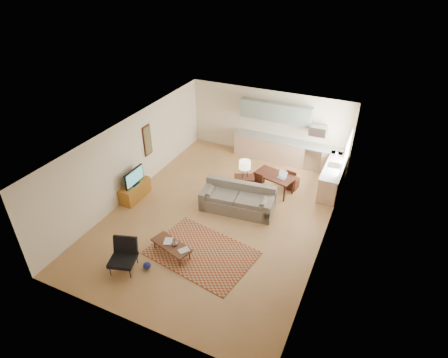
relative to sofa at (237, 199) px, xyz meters
The scene contains 25 objects.
room 1.11m from the sofa, 132.03° to the right, with size 9.00×9.00×9.00m.
kitchen_counter_back 3.76m from the sofa, 82.43° to the left, with size 4.26×0.64×0.92m, color tan, non-canonical shape.
kitchen_counter_right 3.59m from the sofa, 45.29° to the left, with size 0.64×2.26×0.92m, color tan, non-canonical shape.
kitchen_range 4.06m from the sofa, 66.85° to the left, with size 0.62×0.62×0.90m, color #A5A8AD.
kitchen_microwave 4.23m from the sofa, 66.96° to the left, with size 0.62×0.40×0.35m, color #A5A8AD.
upper_cabinets 4.17m from the sofa, 91.54° to the left, with size 2.80×0.34×0.70m, color gray.
window_right 3.97m from the sofa, 42.08° to the left, with size 0.02×1.40×1.05m, color white.
wall_art_left 3.81m from the sofa, behind, with size 0.06×0.42×1.10m, color olive, non-canonical shape.
triptych 4.26m from the sofa, 97.14° to the left, with size 1.70×0.04×0.50m, color beige, non-canonical shape.
rug 2.33m from the sofa, 92.48° to the right, with size 2.81×1.95×0.02m, color maroon.
sofa is the anchor object (origin of this frame).
coffee_table 2.81m from the sofa, 107.16° to the right, with size 1.21×0.48×0.37m, color #482515, non-canonical shape.
book_a 2.86m from the sofa, 111.98° to the right, with size 0.32×0.37×0.03m, color maroon.
book_b 2.73m from the sofa, 100.08° to the right, with size 0.34×0.36×0.02m, color navy.
vase 2.76m from the sofa, 105.17° to the right, with size 0.20×0.20×0.18m, color black.
armchair 4.06m from the sofa, 114.35° to the right, with size 0.75×0.75×0.86m, color black, non-canonical shape.
tv_credenza 3.50m from the sofa, 166.38° to the right, with size 0.47×1.21×0.56m, color #905919, non-canonical shape.
tv 3.48m from the sofa, 166.20° to the right, with size 0.09×0.93×0.56m, color black, non-canonical shape.
console_table 0.81m from the sofa, 96.80° to the left, with size 0.67×0.44×0.78m, color #34160F, non-canonical shape.
table_lamp 1.04m from the sofa, 96.80° to the left, with size 0.38×0.38×0.62m, color beige, non-canonical shape.
dining_table 1.68m from the sofa, 63.91° to the left, with size 1.34×0.77×0.68m, color #34160F, non-canonical shape.
dining_chair_near 1.06m from the sofa, 78.54° to the left, with size 0.37×0.39×0.78m, color #34160F, non-canonical shape.
dining_chair_far 2.34m from the sofa, 57.37° to the left, with size 0.37×0.39×0.79m, color #34160F, non-canonical shape.
laptop 1.77m from the sofa, 54.64° to the left, with size 0.29×0.21×0.21m, color #A5A8AD, non-canonical shape.
soap_bottle 4.16m from the sofa, 53.92° to the left, with size 0.09×0.09×0.19m, color beige.
Camera 1 is at (4.13, -8.64, 7.30)m, focal length 30.00 mm.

